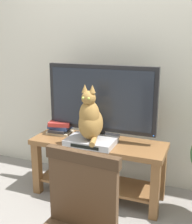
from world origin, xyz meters
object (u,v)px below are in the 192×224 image
book_stack (60,127)px  tv_stand (98,159)px  cat (90,119)px  tv (101,101)px  media_box (91,141)px

book_stack → tv_stand: bearing=-8.6°
cat → book_stack: 0.45m
tv → cat: bearing=-99.1°
media_box → book_stack: bearing=157.9°
tv → media_box: bearing=-100.2°
media_box → book_stack: size_ratio=1.77×
media_box → cat: bearing=-85.9°
tv_stand → book_stack: book_stack is taller
media_box → cat: cat is taller
cat → book_stack: (-0.39, 0.17, -0.17)m
cat → tv_stand: bearing=75.1°
media_box → cat: size_ratio=0.87×
cat → tv: bearing=80.9°
tv_stand → tv: (0.00, 0.07, 0.53)m
media_box → tv: bearing=79.8°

